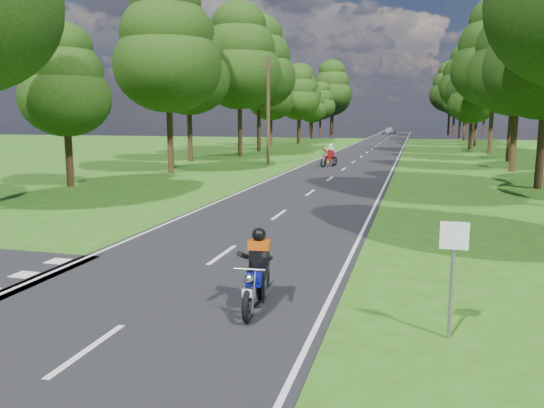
% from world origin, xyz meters
% --- Properties ---
extents(ground, '(160.00, 160.00, 0.00)m').
position_xyz_m(ground, '(0.00, 0.00, 0.00)').
color(ground, '#2A5313').
rests_on(ground, ground).
extents(main_road, '(7.00, 140.00, 0.02)m').
position_xyz_m(main_road, '(0.00, 50.00, 0.01)').
color(main_road, black).
rests_on(main_road, ground).
extents(road_markings, '(7.40, 140.00, 0.01)m').
position_xyz_m(road_markings, '(-0.14, 48.13, 0.02)').
color(road_markings, silver).
rests_on(road_markings, main_road).
extents(treeline, '(40.00, 115.35, 14.78)m').
position_xyz_m(treeline, '(1.43, 60.06, 8.25)').
color(treeline, black).
rests_on(treeline, ground).
extents(telegraph_pole, '(1.20, 0.26, 8.00)m').
position_xyz_m(telegraph_pole, '(-6.00, 28.00, 4.07)').
color(telegraph_pole, '#382616').
rests_on(telegraph_pole, ground).
extents(road_sign, '(0.45, 0.07, 2.00)m').
position_xyz_m(road_sign, '(5.50, -2.01, 1.34)').
color(road_sign, slate).
rests_on(road_sign, ground).
extents(rider_near_blue, '(0.76, 1.87, 1.52)m').
position_xyz_m(rider_near_blue, '(2.02, -1.50, 0.78)').
color(rider_near_blue, '#0D1393').
rests_on(rider_near_blue, main_road).
extents(rider_far_red, '(1.32, 2.11, 1.67)m').
position_xyz_m(rider_far_red, '(-1.28, 27.57, 0.86)').
color(rider_far_red, '#A60C22').
rests_on(rider_far_red, main_road).
extents(distant_car, '(2.94, 4.83, 1.54)m').
position_xyz_m(distant_car, '(-0.73, 102.31, 0.79)').
color(distant_car, silver).
rests_on(distant_car, main_road).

